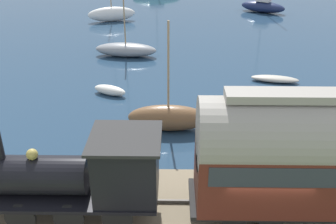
{
  "coord_description": "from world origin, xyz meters",
  "views": [
    {
      "loc": [
        -9.94,
        2.78,
        9.46
      ],
      "look_at": [
        4.34,
        3.02,
        2.22
      ],
      "focal_mm": 42.0,
      "sensor_mm": 36.0,
      "label": 1
    }
  ],
  "objects_px": {
    "steam_locomotive": "(84,173)",
    "sailboat_brown": "(168,117)",
    "rowboat_near_shore": "(285,112)",
    "sailboat_white": "(112,14)",
    "rowboat_far_out": "(110,90)",
    "sailboat_gray": "(126,49)",
    "rowboat_mid_harbor": "(275,79)",
    "sailboat_navy": "(263,6)"
  },
  "relations": [
    {
      "from": "steam_locomotive",
      "to": "sailboat_brown",
      "type": "relative_size",
      "value": 1.14
    },
    {
      "from": "sailboat_brown",
      "to": "rowboat_near_shore",
      "type": "height_order",
      "value": "sailboat_brown"
    },
    {
      "from": "sailboat_white",
      "to": "rowboat_far_out",
      "type": "height_order",
      "value": "sailboat_white"
    },
    {
      "from": "sailboat_gray",
      "to": "rowboat_far_out",
      "type": "relative_size",
      "value": 2.64
    },
    {
      "from": "sailboat_brown",
      "to": "rowboat_mid_harbor",
      "type": "distance_m",
      "value": 9.06
    },
    {
      "from": "steam_locomotive",
      "to": "rowboat_far_out",
      "type": "distance_m",
      "value": 10.99
    },
    {
      "from": "sailboat_gray",
      "to": "sailboat_white",
      "type": "distance_m",
      "value": 10.81
    },
    {
      "from": "sailboat_navy",
      "to": "rowboat_mid_harbor",
      "type": "distance_m",
      "value": 19.71
    },
    {
      "from": "rowboat_near_shore",
      "to": "rowboat_far_out",
      "type": "distance_m",
      "value": 9.84
    },
    {
      "from": "rowboat_mid_harbor",
      "to": "rowboat_far_out",
      "type": "bearing_deg",
      "value": 113.06
    },
    {
      "from": "sailboat_gray",
      "to": "rowboat_mid_harbor",
      "type": "xyz_separation_m",
      "value": [
        -4.79,
        -9.88,
        -0.32
      ]
    },
    {
      "from": "rowboat_near_shore",
      "to": "sailboat_brown",
      "type": "bearing_deg",
      "value": 129.02
    },
    {
      "from": "sailboat_brown",
      "to": "rowboat_near_shore",
      "type": "bearing_deg",
      "value": -73.98
    },
    {
      "from": "steam_locomotive",
      "to": "sailboat_brown",
      "type": "distance_m",
      "value": 7.32
    },
    {
      "from": "sailboat_white",
      "to": "rowboat_near_shore",
      "type": "height_order",
      "value": "sailboat_white"
    },
    {
      "from": "sailboat_gray",
      "to": "sailboat_white",
      "type": "relative_size",
      "value": 0.66
    },
    {
      "from": "sailboat_white",
      "to": "sailboat_navy",
      "type": "bearing_deg",
      "value": -90.65
    },
    {
      "from": "sailboat_navy",
      "to": "sailboat_gray",
      "type": "bearing_deg",
      "value": 169.29
    },
    {
      "from": "steam_locomotive",
      "to": "sailboat_gray",
      "type": "distance_m",
      "value": 17.79
    },
    {
      "from": "steam_locomotive",
      "to": "rowboat_mid_harbor",
      "type": "height_order",
      "value": "steam_locomotive"
    },
    {
      "from": "rowboat_near_shore",
      "to": "rowboat_far_out",
      "type": "bearing_deg",
      "value": 99.68
    },
    {
      "from": "rowboat_far_out",
      "to": "rowboat_near_shore",
      "type": "bearing_deg",
      "value": -81.52
    },
    {
      "from": "sailboat_navy",
      "to": "sailboat_white",
      "type": "bearing_deg",
      "value": 135.77
    },
    {
      "from": "rowboat_near_shore",
      "to": "sailboat_white",
      "type": "bearing_deg",
      "value": 55.44
    },
    {
      "from": "sailboat_brown",
      "to": "sailboat_white",
      "type": "bearing_deg",
      "value": 16.87
    },
    {
      "from": "steam_locomotive",
      "to": "rowboat_mid_harbor",
      "type": "bearing_deg",
      "value": -35.29
    },
    {
      "from": "sailboat_navy",
      "to": "sailboat_white",
      "type": "height_order",
      "value": "sailboat_navy"
    },
    {
      "from": "sailboat_gray",
      "to": "sailboat_white",
      "type": "xyz_separation_m",
      "value": [
        10.5,
        2.55,
        0.22
      ]
    },
    {
      "from": "sailboat_white",
      "to": "sailboat_brown",
      "type": "bearing_deg",
      "value": 179.53
    },
    {
      "from": "sailboat_navy",
      "to": "steam_locomotive",
      "type": "bearing_deg",
      "value": -169.92
    },
    {
      "from": "steam_locomotive",
      "to": "sailboat_brown",
      "type": "bearing_deg",
      "value": -20.81
    },
    {
      "from": "rowboat_mid_harbor",
      "to": "sailboat_white",
      "type": "bearing_deg",
      "value": 50.26
    },
    {
      "from": "steam_locomotive",
      "to": "sailboat_gray",
      "type": "xyz_separation_m",
      "value": [
        17.69,
        0.75,
        -1.66
      ]
    },
    {
      "from": "sailboat_navy",
      "to": "rowboat_far_out",
      "type": "distance_m",
      "value": 25.26
    },
    {
      "from": "sailboat_brown",
      "to": "rowboat_mid_harbor",
      "type": "relative_size",
      "value": 1.76
    },
    {
      "from": "sailboat_white",
      "to": "rowboat_near_shore",
      "type": "bearing_deg",
      "value": -164.9
    },
    {
      "from": "sailboat_brown",
      "to": "rowboat_far_out",
      "type": "distance_m",
      "value": 5.37
    },
    {
      "from": "sailboat_gray",
      "to": "rowboat_near_shore",
      "type": "relative_size",
      "value": 1.8
    },
    {
      "from": "rowboat_mid_harbor",
      "to": "sailboat_gray",
      "type": "bearing_deg",
      "value": 75.29
    },
    {
      "from": "sailboat_brown",
      "to": "sailboat_white",
      "type": "distance_m",
      "value": 22.28
    },
    {
      "from": "steam_locomotive",
      "to": "rowboat_far_out",
      "type": "xyz_separation_m",
      "value": [
        10.78,
        0.92,
        -1.89
      ]
    },
    {
      "from": "sailboat_gray",
      "to": "rowboat_mid_harbor",
      "type": "relative_size",
      "value": 1.88
    }
  ]
}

